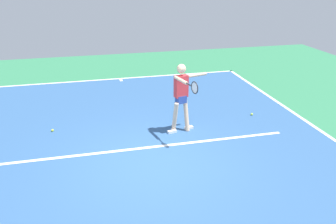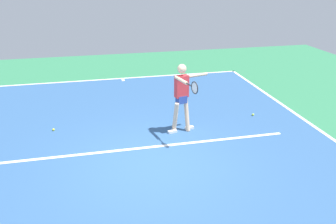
% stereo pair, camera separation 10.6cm
% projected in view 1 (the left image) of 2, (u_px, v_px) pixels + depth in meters
% --- Properties ---
extents(ground_plane, '(21.94, 21.94, 0.00)m').
position_uv_depth(ground_plane, '(153.00, 164.00, 7.63)').
color(ground_plane, '#2D754C').
extents(court_surface, '(9.51, 13.40, 0.00)m').
position_uv_depth(court_surface, '(153.00, 164.00, 7.63)').
color(court_surface, '#2D5484').
rests_on(court_surface, ground_plane).
extents(court_line_baseline_near, '(9.51, 0.10, 0.01)m').
position_uv_depth(court_line_baseline_near, '(120.00, 78.00, 13.60)').
color(court_line_baseline_near, white).
rests_on(court_line_baseline_near, ground_plane).
extents(court_line_sideline_left, '(0.10, 13.40, 0.01)m').
position_uv_depth(court_line_sideline_left, '(336.00, 141.00, 8.64)').
color(court_line_sideline_left, white).
rests_on(court_line_sideline_left, ground_plane).
extents(court_line_service, '(7.13, 0.10, 0.01)m').
position_uv_depth(court_line_service, '(147.00, 148.00, 8.33)').
color(court_line_service, white).
rests_on(court_line_service, ground_plane).
extents(court_line_centre_mark, '(0.10, 0.30, 0.01)m').
position_uv_depth(court_line_centre_mark, '(121.00, 80.00, 13.42)').
color(court_line_centre_mark, white).
rests_on(court_line_centre_mark, ground_plane).
extents(tennis_player, '(1.11, 1.30, 1.84)m').
position_uv_depth(tennis_player, '(182.00, 93.00, 8.76)').
color(tennis_player, beige).
rests_on(tennis_player, ground_plane).
extents(tennis_ball_by_sideline, '(0.07, 0.07, 0.07)m').
position_uv_depth(tennis_ball_by_sideline, '(53.00, 130.00, 9.15)').
color(tennis_ball_by_sideline, yellow).
rests_on(tennis_ball_by_sideline, ground_plane).
extents(tennis_ball_centre_court, '(0.07, 0.07, 0.07)m').
position_uv_depth(tennis_ball_centre_court, '(252.00, 114.00, 10.17)').
color(tennis_ball_centre_court, '#C6E53D').
rests_on(tennis_ball_centre_court, ground_plane).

